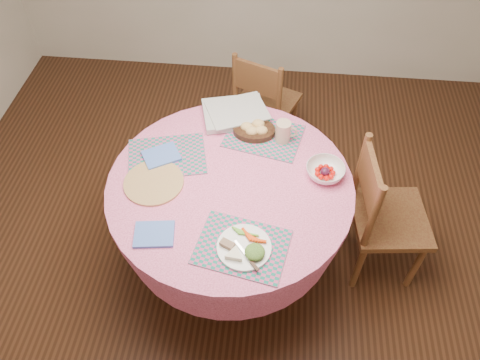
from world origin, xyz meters
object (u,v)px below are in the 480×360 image
at_px(chair_right, 382,214).
at_px(wicker_trivet, 154,182).
at_px(chair_back, 264,101).
at_px(fruit_bowl, 325,171).
at_px(latte_mug, 284,132).
at_px(bread_bowl, 254,129).
at_px(dining_table, 231,207).
at_px(dinner_plate, 246,247).

distance_m(chair_right, wicker_trivet, 1.24).
xyz_separation_m(chair_back, fruit_bowl, (0.36, -0.92, 0.34)).
bearing_deg(wicker_trivet, latte_mug, 30.46).
xyz_separation_m(wicker_trivet, bread_bowl, (0.47, 0.41, 0.03)).
height_order(dining_table, bread_bowl, bread_bowl).
bearing_deg(chair_back, dining_table, 106.21).
relative_size(chair_right, wicker_trivet, 3.02).
bearing_deg(chair_back, bread_bowl, 110.63).
bearing_deg(bread_bowl, dinner_plate, -88.17).
relative_size(dining_table, chair_right, 1.37).
bearing_deg(dining_table, bread_bowl, 76.14).
relative_size(chair_back, dinner_plate, 3.45).
xyz_separation_m(dining_table, fruit_bowl, (0.47, 0.10, 0.22)).
bearing_deg(fruit_bowl, dining_table, -167.91).
distance_m(chair_back, bread_bowl, 0.74).
bearing_deg(latte_mug, fruit_bowl, -46.14).
relative_size(chair_back, wicker_trivet, 2.80).
distance_m(dining_table, chair_back, 1.04).
bearing_deg(wicker_trivet, chair_back, 65.33).
bearing_deg(chair_right, wicker_trivet, 89.98).
xyz_separation_m(dining_table, wicker_trivet, (-0.38, -0.04, 0.20)).
bearing_deg(chair_right, chair_back, 30.97).
xyz_separation_m(chair_back, latte_mug, (0.14, -0.70, 0.38)).
bearing_deg(latte_mug, bread_bowl, 166.89).
bearing_deg(dining_table, fruit_bowl, 12.09).
xyz_separation_m(chair_right, dinner_plate, (-0.71, -0.48, 0.30)).
xyz_separation_m(wicker_trivet, fruit_bowl, (0.85, 0.14, 0.02)).
bearing_deg(dinner_plate, latte_mug, 79.32).
height_order(wicker_trivet, dinner_plate, dinner_plate).
xyz_separation_m(wicker_trivet, latte_mug, (0.63, 0.37, 0.06)).
bearing_deg(fruit_bowl, chair_back, 111.22).
relative_size(dinner_plate, bread_bowl, 1.06).
bearing_deg(dining_table, chair_back, 83.86).
relative_size(dining_table, wicker_trivet, 4.13).
relative_size(dining_table, fruit_bowl, 5.23).
height_order(chair_right, latte_mug, chair_right).
relative_size(dinner_plate, latte_mug, 2.02).
relative_size(wicker_trivet, dinner_plate, 1.23).
height_order(wicker_trivet, fruit_bowl, fruit_bowl).
height_order(latte_mug, fruit_bowl, latte_mug).
bearing_deg(bread_bowl, dining_table, -103.86).
height_order(dinner_plate, bread_bowl, bread_bowl).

